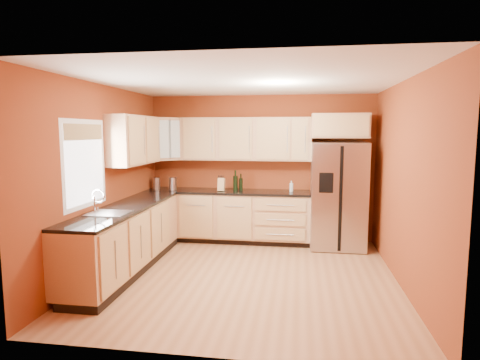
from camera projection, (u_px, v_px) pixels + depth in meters
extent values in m
plane|color=#A4693F|center=(245.00, 276.00, 5.45)|extent=(4.00, 4.00, 0.00)
plane|color=silver|center=(246.00, 81.00, 5.14)|extent=(4.00, 4.00, 0.00)
cube|color=maroon|center=(260.00, 168.00, 7.26)|extent=(4.00, 0.04, 2.60)
cube|color=maroon|center=(213.00, 211.00, 3.33)|extent=(4.00, 0.04, 2.60)
cube|color=maroon|center=(104.00, 179.00, 5.59)|extent=(0.04, 4.00, 2.60)
cube|color=maroon|center=(404.00, 184.00, 5.00)|extent=(0.04, 4.00, 2.60)
cube|color=#A97952|center=(228.00, 217.00, 7.15)|extent=(2.90, 0.60, 0.88)
cube|color=#A97952|center=(126.00, 240.00, 5.65)|extent=(0.60, 2.80, 0.88)
cube|color=black|center=(227.00, 192.00, 7.08)|extent=(2.90, 0.62, 0.04)
cube|color=black|center=(126.00, 208.00, 5.59)|extent=(0.62, 2.80, 0.04)
cube|color=#A97952|center=(245.00, 139.00, 7.07)|extent=(2.30, 0.33, 0.75)
cube|color=#A97952|center=(135.00, 140.00, 6.21)|extent=(0.33, 1.35, 0.75)
cube|color=#A97952|center=(165.00, 139.00, 7.11)|extent=(0.67, 0.67, 0.75)
cube|color=#A97952|center=(339.00, 126.00, 6.67)|extent=(0.92, 0.60, 0.40)
cube|color=#ACADB1|center=(338.00, 195.00, 6.74)|extent=(0.90, 0.75, 1.78)
cube|color=white|center=(85.00, 164.00, 5.06)|extent=(0.03, 0.90, 1.00)
cylinder|color=#ACADB1|center=(157.00, 183.00, 7.24)|extent=(0.16, 0.16, 0.21)
cylinder|color=#ACADB1|center=(173.00, 184.00, 7.16)|extent=(0.14, 0.14, 0.22)
cube|color=tan|center=(221.00, 185.00, 7.00)|extent=(0.12, 0.11, 0.23)
cylinder|color=silver|center=(291.00, 186.00, 6.95)|extent=(0.08, 0.08, 0.19)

